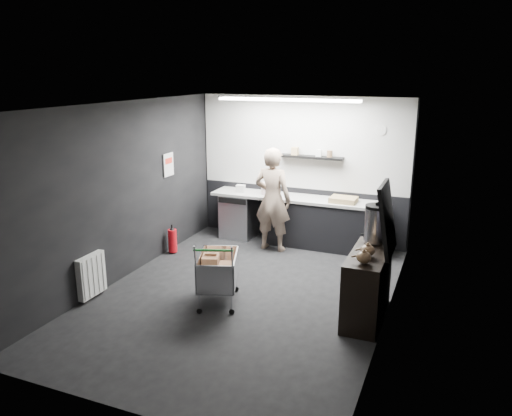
% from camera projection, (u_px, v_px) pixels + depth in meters
% --- Properties ---
extents(floor, '(5.50, 5.50, 0.00)m').
position_uv_depth(floor, '(243.00, 295.00, 7.20)').
color(floor, black).
rests_on(floor, ground).
extents(ceiling, '(5.50, 5.50, 0.00)m').
position_uv_depth(ceiling, '(242.00, 105.00, 6.48)').
color(ceiling, beige).
rests_on(ceiling, wall_back).
extents(wall_back, '(5.50, 0.00, 5.50)m').
position_uv_depth(wall_back, '(302.00, 169.00, 9.30)').
color(wall_back, black).
rests_on(wall_back, floor).
extents(wall_front, '(5.50, 0.00, 5.50)m').
position_uv_depth(wall_front, '(117.00, 281.00, 4.39)').
color(wall_front, black).
rests_on(wall_front, floor).
extents(wall_left, '(0.00, 5.50, 5.50)m').
position_uv_depth(wall_left, '(122.00, 192.00, 7.57)').
color(wall_left, black).
rests_on(wall_left, floor).
extents(wall_right, '(0.00, 5.50, 5.50)m').
position_uv_depth(wall_right, '(392.00, 221.00, 6.12)').
color(wall_right, black).
rests_on(wall_right, floor).
extents(kitchen_wall_panel, '(3.95, 0.02, 1.70)m').
position_uv_depth(kitchen_wall_panel, '(302.00, 143.00, 9.15)').
color(kitchen_wall_panel, beige).
rests_on(kitchen_wall_panel, wall_back).
extents(dado_panel, '(3.95, 0.02, 1.00)m').
position_uv_depth(dado_panel, '(300.00, 213.00, 9.51)').
color(dado_panel, black).
rests_on(dado_panel, wall_back).
extents(floating_shelf, '(1.20, 0.22, 0.04)m').
position_uv_depth(floating_shelf, '(311.00, 157.00, 9.04)').
color(floating_shelf, black).
rests_on(floating_shelf, wall_back).
extents(wall_clock, '(0.20, 0.03, 0.20)m').
position_uv_depth(wall_clock, '(381.00, 130.00, 8.55)').
color(wall_clock, silver).
rests_on(wall_clock, wall_back).
extents(poster, '(0.02, 0.30, 0.40)m').
position_uv_depth(poster, '(168.00, 165.00, 8.67)').
color(poster, silver).
rests_on(poster, wall_left).
extents(poster_red_band, '(0.02, 0.22, 0.10)m').
position_uv_depth(poster_red_band, '(168.00, 161.00, 8.65)').
color(poster_red_band, red).
rests_on(poster_red_band, poster).
extents(radiator, '(0.10, 0.50, 0.60)m').
position_uv_depth(radiator, '(91.00, 275.00, 7.01)').
color(radiator, silver).
rests_on(radiator, wall_left).
extents(ceiling_strip, '(2.40, 0.20, 0.04)m').
position_uv_depth(ceiling_strip, '(287.00, 100.00, 8.14)').
color(ceiling_strip, white).
rests_on(ceiling_strip, ceiling).
extents(prep_counter, '(3.20, 0.61, 0.90)m').
position_uv_depth(prep_counter, '(302.00, 221.00, 9.19)').
color(prep_counter, black).
rests_on(prep_counter, floor).
extents(person, '(0.71, 0.49, 1.86)m').
position_uv_depth(person, '(273.00, 200.00, 8.82)').
color(person, beige).
rests_on(person, floor).
extents(shopping_cart, '(0.78, 1.03, 0.95)m').
position_uv_depth(shopping_cart, '(218.00, 272.00, 6.88)').
color(shopping_cart, silver).
rests_on(shopping_cart, floor).
extents(sideboard, '(0.52, 1.21, 1.81)m').
position_uv_depth(sideboard, '(369.00, 276.00, 6.44)').
color(sideboard, black).
rests_on(sideboard, floor).
extents(fire_extinguisher, '(0.15, 0.15, 0.50)m').
position_uv_depth(fire_extinguisher, '(173.00, 240.00, 8.81)').
color(fire_extinguisher, red).
rests_on(fire_extinguisher, floor).
extents(cardboard_box, '(0.47, 0.36, 0.09)m').
position_uv_depth(cardboard_box, '(343.00, 200.00, 8.74)').
color(cardboard_box, '#A18656').
rests_on(cardboard_box, prep_counter).
extents(pink_tub, '(0.22, 0.22, 0.22)m').
position_uv_depth(pink_tub, '(267.00, 188.00, 9.30)').
color(pink_tub, beige).
rests_on(pink_tub, prep_counter).
extents(white_container, '(0.17, 0.14, 0.14)m').
position_uv_depth(white_container, '(241.00, 189.00, 9.45)').
color(white_container, silver).
rests_on(white_container, prep_counter).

